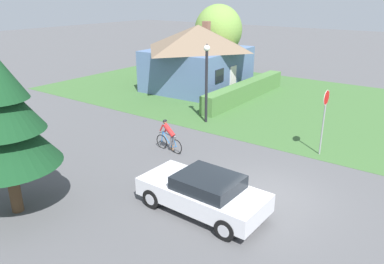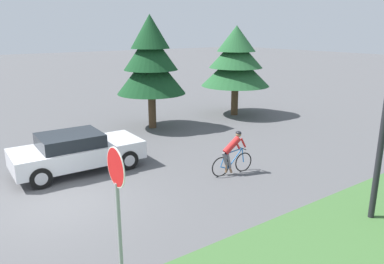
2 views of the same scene
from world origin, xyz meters
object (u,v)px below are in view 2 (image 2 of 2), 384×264
(cyclist, at_px, (232,154))
(conifer_tall_near, at_px, (151,60))
(stop_sign, at_px, (118,200))
(sedan_left_lane, at_px, (77,151))
(conifer_tall_far, at_px, (236,60))

(cyclist, xyz_separation_m, conifer_tall_near, (-6.99, 0.88, 2.61))
(stop_sign, height_order, conifer_tall_near, conifer_tall_near)
(sedan_left_lane, bearing_deg, stop_sign, -101.54)
(stop_sign, bearing_deg, conifer_tall_far, -47.52)
(sedan_left_lane, bearing_deg, conifer_tall_near, 37.18)
(cyclist, xyz_separation_m, conifer_tall_far, (-6.79, 6.17, 2.38))
(sedan_left_lane, height_order, stop_sign, stop_sign)
(conifer_tall_far, bearing_deg, stop_sign, -48.80)
(stop_sign, xyz_separation_m, conifer_tall_far, (-10.50, 11.99, 1.00))
(sedan_left_lane, distance_m, stop_sign, 7.36)
(conifer_tall_near, height_order, conifer_tall_far, conifer_tall_near)
(sedan_left_lane, height_order, conifer_tall_near, conifer_tall_near)
(sedan_left_lane, xyz_separation_m, conifer_tall_near, (-3.65, 5.07, 2.62))
(sedan_left_lane, xyz_separation_m, cyclist, (3.34, 4.19, 0.01))
(cyclist, bearing_deg, sedan_left_lane, 147.24)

